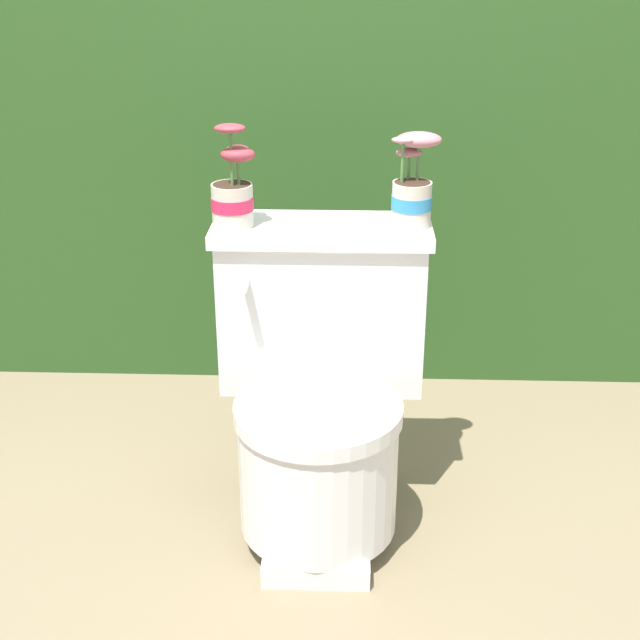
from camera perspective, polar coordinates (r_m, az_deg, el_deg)
The scene contains 5 objects.
ground_plane at distance 2.14m, azimuth -0.98°, elevation -14.25°, with size 12.00×12.00×0.00m, color #75664C.
hedge_backdrop at distance 2.89m, azimuth 0.13°, elevation 14.10°, with size 3.81×0.65×1.65m.
toilet at distance 2.06m, azimuth -0.01°, elevation -4.88°, with size 0.50×0.51×0.71m.
potted_plant_left at distance 1.99m, azimuth -5.59°, elevation 8.02°, with size 0.10×0.10×0.23m.
potted_plant_midleft at distance 2.00m, azimuth 5.94°, elevation 8.33°, with size 0.11×0.10×0.21m.
Camera 1 is at (0.10, -1.67, 1.33)m, focal length 50.00 mm.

